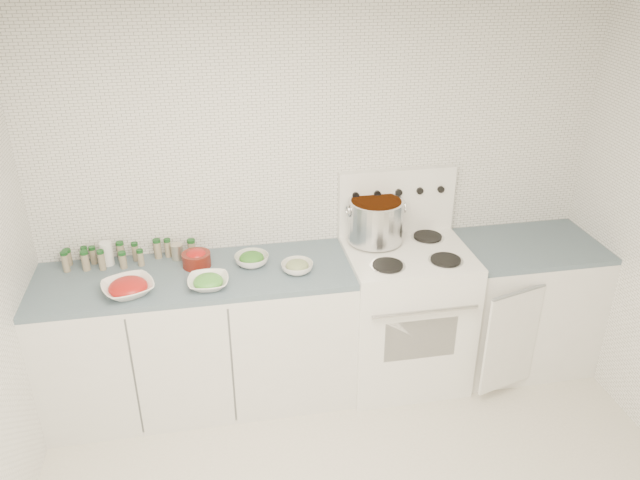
{
  "coord_description": "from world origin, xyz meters",
  "views": [
    {
      "loc": [
        -0.69,
        -2.07,
        2.71
      ],
      "look_at": [
        -0.08,
        1.14,
        1.08
      ],
      "focal_mm": 35.0,
      "sensor_mm": 36.0,
      "label": 1
    }
  ],
  "objects_px": {
    "stock_pot": "(376,219)",
    "bowl_tomato": "(128,287)",
    "stove": "(404,310)",
    "bowl_snowpea": "(208,282)"
  },
  "relations": [
    {
      "from": "bowl_snowpea",
      "to": "stock_pot",
      "type": "bearing_deg",
      "value": 16.76
    },
    {
      "from": "stove",
      "to": "bowl_tomato",
      "type": "xyz_separation_m",
      "value": [
        -1.66,
        -0.15,
        0.44
      ]
    },
    {
      "from": "stock_pot",
      "to": "bowl_tomato",
      "type": "xyz_separation_m",
      "value": [
        -1.49,
        -0.31,
        -0.15
      ]
    },
    {
      "from": "bowl_snowpea",
      "to": "stove",
      "type": "bearing_deg",
      "value": 7.4
    },
    {
      "from": "bowl_tomato",
      "to": "bowl_snowpea",
      "type": "bearing_deg",
      "value": -1.04
    },
    {
      "from": "stove",
      "to": "bowl_snowpea",
      "type": "relative_size",
      "value": 5.61
    },
    {
      "from": "stock_pot",
      "to": "bowl_snowpea",
      "type": "height_order",
      "value": "stock_pot"
    },
    {
      "from": "stock_pot",
      "to": "stove",
      "type": "bearing_deg",
      "value": -42.92
    },
    {
      "from": "stove",
      "to": "bowl_snowpea",
      "type": "distance_m",
      "value": 1.31
    },
    {
      "from": "stove",
      "to": "bowl_tomato",
      "type": "relative_size",
      "value": 3.85
    }
  ]
}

